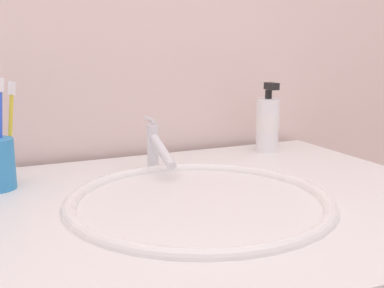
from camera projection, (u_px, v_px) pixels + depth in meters
name	position (u px, v px, depth m)	size (l,w,h in m)	color
tiled_wall_back	(109.00, 3.00, 1.03)	(2.18, 0.04, 2.40)	beige
sink_basin	(199.00, 224.00, 0.78)	(0.44, 0.44, 0.11)	white
faucet	(156.00, 147.00, 0.94)	(0.02, 0.15, 0.10)	silver
toothbrush_yellow	(10.00, 125.00, 0.85)	(0.03, 0.04, 0.18)	yellow
toothbrush_blue	(0.00, 125.00, 0.83)	(0.02, 0.01, 0.19)	blue
soap_dispenser	(268.00, 123.00, 1.12)	(0.05, 0.06, 0.16)	white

